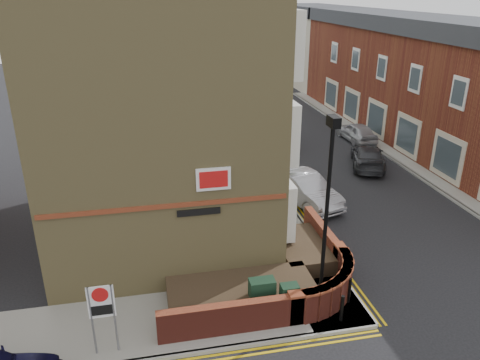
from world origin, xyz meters
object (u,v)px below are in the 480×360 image
at_px(lamppost, 326,217).
at_px(zone_sign, 102,307).
at_px(utility_cabinet_large, 262,296).
at_px(silver_car_near, 305,189).

xyz_separation_m(lamppost, zone_sign, (-6.60, -0.70, -1.70)).
bearing_deg(lamppost, zone_sign, -173.93).
bearing_deg(utility_cabinet_large, zone_sign, -170.31).
bearing_deg(silver_car_near, zone_sign, -152.89).
height_order(utility_cabinet_large, silver_car_near, silver_car_near).
height_order(zone_sign, silver_car_near, zone_sign).
distance_m(zone_sign, silver_car_near, 12.29).
distance_m(lamppost, zone_sign, 6.85).
bearing_deg(utility_cabinet_large, lamppost, -3.01).
relative_size(utility_cabinet_large, zone_sign, 0.55).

